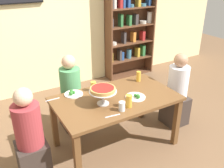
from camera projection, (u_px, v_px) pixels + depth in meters
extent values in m
plane|color=brown|center=(116.00, 144.00, 3.49)|extent=(12.00, 12.00, 0.00)
cube|color=beige|center=(55.00, 17.00, 4.60)|extent=(8.00, 0.12, 2.80)
cube|color=brown|center=(116.00, 99.00, 3.18)|extent=(1.56, 0.91, 0.04)
cube|color=brown|center=(78.00, 160.00, 2.71)|extent=(0.07, 0.07, 0.70)
cube|color=brown|center=(176.00, 122.00, 3.36)|extent=(0.07, 0.07, 0.70)
cube|color=brown|center=(54.00, 124.00, 3.32)|extent=(0.07, 0.07, 0.70)
cube|color=brown|center=(142.00, 98.00, 3.97)|extent=(0.07, 0.07, 0.70)
cube|color=brown|center=(108.00, 29.00, 5.02)|extent=(0.03, 0.30, 2.20)
cube|color=brown|center=(151.00, 23.00, 5.50)|extent=(0.03, 0.30, 2.20)
cube|color=brown|center=(127.00, 25.00, 5.37)|extent=(1.10, 0.02, 2.20)
cube|color=brown|center=(129.00, 73.00, 5.73)|extent=(1.04, 0.28, 0.02)
cube|color=brown|center=(129.00, 58.00, 5.57)|extent=(1.04, 0.28, 0.02)
cube|color=brown|center=(130.00, 42.00, 5.41)|extent=(1.04, 0.28, 0.02)
cube|color=brown|center=(131.00, 26.00, 5.25)|extent=(1.04, 0.28, 0.02)
cube|color=brown|center=(131.00, 8.00, 5.10)|extent=(1.04, 0.28, 0.02)
cube|color=#B7932D|center=(111.00, 57.00, 5.30)|extent=(0.04, 0.13, 0.20)
cube|color=#3D3838|center=(119.00, 55.00, 5.40)|extent=(0.05, 0.13, 0.23)
cube|color=navy|center=(122.00, 56.00, 5.43)|extent=(0.05, 0.13, 0.18)
cylinder|color=#3D7084|center=(129.00, 54.00, 5.51)|extent=(0.11, 0.11, 0.20)
cube|color=#B7932D|center=(137.00, 52.00, 5.62)|extent=(0.06, 0.13, 0.21)
cube|color=#2D6B38|center=(143.00, 50.00, 5.67)|extent=(0.07, 0.13, 0.24)
cylinder|color=beige|center=(113.00, 44.00, 5.20)|extent=(0.15, 0.15, 0.05)
cube|color=#3D3838|center=(124.00, 37.00, 5.28)|extent=(0.05, 0.13, 0.24)
cube|color=orange|center=(133.00, 37.00, 5.40)|extent=(0.07, 0.13, 0.21)
cube|color=maroon|center=(142.00, 36.00, 5.51)|extent=(0.07, 0.13, 0.20)
cube|color=#3D3838|center=(111.00, 23.00, 5.00)|extent=(0.05, 0.13, 0.18)
cube|color=#2D6B38|center=(121.00, 20.00, 5.08)|extent=(0.05, 0.13, 0.25)
cube|color=#2D6B38|center=(129.00, 20.00, 5.19)|extent=(0.06, 0.13, 0.21)
cube|color=#3D3838|center=(136.00, 19.00, 5.26)|extent=(0.07, 0.13, 0.21)
cylinder|color=beige|center=(143.00, 22.00, 5.38)|extent=(0.15, 0.15, 0.06)
cylinder|color=silver|center=(149.00, 17.00, 5.42)|extent=(0.11, 0.11, 0.23)
cube|color=#3D3838|center=(111.00, 4.00, 4.83)|extent=(0.05, 0.13, 0.20)
cylinder|color=silver|center=(114.00, 3.00, 4.86)|extent=(0.09, 0.09, 0.23)
cube|color=maroon|center=(120.00, 2.00, 4.92)|extent=(0.06, 0.12, 0.24)
cube|color=navy|center=(123.00, 3.00, 4.96)|extent=(0.05, 0.13, 0.18)
cube|color=navy|center=(128.00, 1.00, 5.00)|extent=(0.05, 0.13, 0.25)
cylinder|color=#3D7084|center=(131.00, 6.00, 5.08)|extent=(0.11, 0.11, 0.05)
cube|color=#B7932D|center=(138.00, 0.00, 5.11)|extent=(0.06, 0.13, 0.25)
cylinder|color=#3D7084|center=(142.00, 5.00, 5.21)|extent=(0.16, 0.16, 0.05)
cube|color=navy|center=(148.00, 0.00, 5.24)|extent=(0.06, 0.13, 0.21)
cube|color=#382D28|center=(73.00, 113.00, 3.81)|extent=(0.34, 0.34, 0.45)
cylinder|color=#4C935B|center=(70.00, 85.00, 3.61)|extent=(0.30, 0.30, 0.50)
sphere|color=tan|center=(69.00, 62.00, 3.46)|extent=(0.20, 0.20, 0.20)
cube|color=#382D28|center=(175.00, 110.00, 3.88)|extent=(0.34, 0.34, 0.45)
cylinder|color=silver|center=(178.00, 82.00, 3.67)|extent=(0.30, 0.30, 0.50)
sphere|color=#A87A5B|center=(181.00, 60.00, 3.52)|extent=(0.20, 0.20, 0.20)
cube|color=#382D28|center=(34.00, 159.00, 2.89)|extent=(0.34, 0.34, 0.45)
cylinder|color=#993338|center=(28.00, 125.00, 2.69)|extent=(0.30, 0.30, 0.50)
sphere|color=beige|center=(23.00, 97.00, 2.54)|extent=(0.20, 0.20, 0.20)
cylinder|color=silver|center=(103.00, 103.00, 3.03)|extent=(0.15, 0.15, 0.01)
cylinder|color=silver|center=(103.00, 97.00, 2.99)|extent=(0.03, 0.03, 0.15)
cylinder|color=silver|center=(103.00, 91.00, 2.96)|extent=(0.33, 0.33, 0.01)
cylinder|color=tan|center=(103.00, 90.00, 2.95)|extent=(0.30, 0.30, 0.04)
cylinder|color=maroon|center=(103.00, 88.00, 2.94)|extent=(0.27, 0.27, 0.00)
cylinder|color=white|center=(135.00, 97.00, 3.17)|extent=(0.26, 0.26, 0.01)
sphere|color=#2D7028|center=(138.00, 96.00, 3.11)|extent=(0.06, 0.06, 0.06)
sphere|color=#2D7028|center=(135.00, 95.00, 3.16)|extent=(0.04, 0.04, 0.04)
cylinder|color=white|center=(74.00, 94.00, 3.24)|extent=(0.24, 0.24, 0.01)
sphere|color=#2D7028|center=(71.00, 91.00, 3.25)|extent=(0.05, 0.05, 0.05)
sphere|color=#2D7028|center=(71.00, 93.00, 3.19)|extent=(0.05, 0.05, 0.05)
sphere|color=#2D7028|center=(74.00, 92.00, 3.23)|extent=(0.04, 0.04, 0.04)
sphere|color=#2D7028|center=(73.00, 92.00, 3.23)|extent=(0.04, 0.04, 0.04)
cylinder|color=gold|center=(93.00, 86.00, 3.31)|extent=(0.07, 0.07, 0.13)
cylinder|color=gold|center=(139.00, 76.00, 3.59)|extent=(0.06, 0.06, 0.15)
cylinder|color=gold|center=(129.00, 101.00, 2.93)|extent=(0.08, 0.08, 0.16)
cylinder|color=white|center=(122.00, 106.00, 2.86)|extent=(0.07, 0.07, 0.11)
cube|color=silver|center=(113.00, 116.00, 2.78)|extent=(0.18, 0.04, 0.00)
cube|color=silver|center=(53.00, 99.00, 3.12)|extent=(0.18, 0.02, 0.00)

